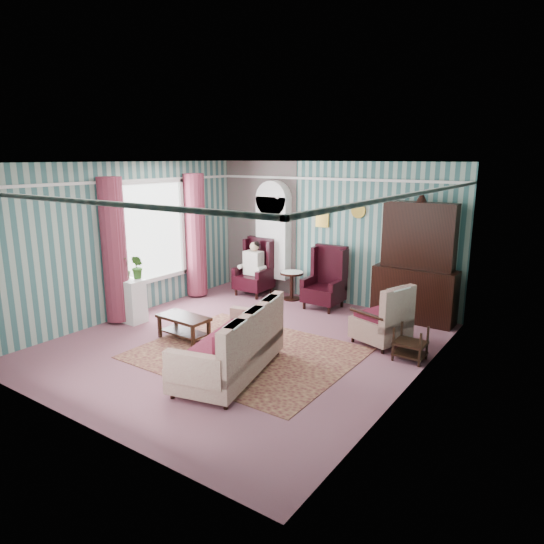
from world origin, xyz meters
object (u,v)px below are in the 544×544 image
Objects in this scene: round_side_table at (292,286)px; nest_table at (410,343)px; wingback_right at (324,278)px; seated_woman at (254,269)px; sofa at (229,339)px; coffee_table at (184,328)px; wingback_left at (254,267)px; bookcase at (273,243)px; plant_stand at (130,301)px; dresser_hutch at (417,259)px; floral_armchair at (382,312)px.

round_side_table is 1.11× the size of nest_table.
wingback_right is 1.06× the size of seated_woman.
coffee_table is (-1.50, 0.63, -0.33)m from sofa.
round_side_table is at bearing 9.46° from wingback_left.
nest_table is at bearing -26.92° from bookcase.
plant_stand is at bearing -120.38° from round_side_table.
dresser_hutch is at bearing 2.64° from round_side_table.
dresser_hutch is 3.55m from wingback_left.
bookcase reaches higher than round_side_table.
wingback_left is 2.31× the size of nest_table.
dresser_hutch is 2.75m from round_side_table.
wingback_left and wingback_right have the same top height.
bookcase reaches higher than wingback_right.
dresser_hutch is (3.25, -0.12, 0.06)m from bookcase.
bookcase is 0.68m from wingback_left.
floral_armchair is (-0.06, -1.43, -0.64)m from dresser_hutch.
bookcase is at bearing 159.73° from round_side_table.
seated_woman is at bearing 18.37° from sofa.
wingback_right reaches higher than coffee_table.
wingback_right is 1.75m from seated_woman.
floral_armchair is at bearing 148.27° from nest_table.
nest_table is 0.68× the size of plant_stand.
nest_table is at bearing -20.85° from wingback_left.
floral_armchair is (1.29, 2.31, 0.01)m from sofa.
seated_woman reaches higher than coffee_table.
round_side_table is 0.66× the size of coffee_table.
plant_stand reaches higher than coffee_table.
floral_armchair is 3.27m from coffee_table.
dresser_hutch is at bearing -33.25° from sofa.
bookcase is 3.73× the size of round_side_table.
round_side_table is at bearing 151.80° from nest_table.
seated_woman reaches higher than floral_armchair.
bookcase is 3.60m from floral_armchair.
wingback_left is at bearing 18.37° from sofa.
bookcase is at bearing 71.51° from plant_stand.
floral_armchair is at bearing -18.65° from wingback_left.
bookcase is 4.15× the size of nest_table.
round_side_table is 0.75× the size of plant_stand.
seated_woman is (-0.25, -0.39, -0.53)m from bookcase.
round_side_table is 3.60m from nest_table.
bookcase is 2.47× the size of coffee_table.
floral_armchair reaches higher than sofa.
coffee_table is (-2.84, -3.12, -0.98)m from dresser_hutch.
round_side_table is (0.65, -0.24, -0.82)m from bookcase.
floral_armchair is at bearing 20.53° from plant_stand.
plant_stand is (-0.80, -2.75, -0.22)m from wingback_left.
floral_armchair is (3.44, -1.16, -0.09)m from wingback_left.
plant_stand is 3.04m from sofa.
nest_table is (2.32, -1.55, -0.35)m from wingback_right.
plant_stand is at bearing -144.92° from dresser_hutch.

